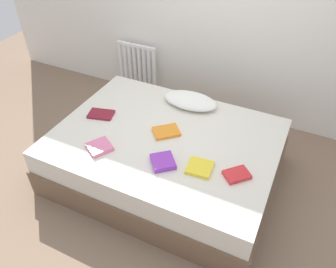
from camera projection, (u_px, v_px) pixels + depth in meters
name	position (u px, v px, depth m)	size (l,w,h in m)	color
ground_plane	(166.00, 174.00, 3.24)	(8.00, 8.00, 0.00)	#7F6651
bed	(166.00, 156.00, 3.08)	(2.00, 1.50, 0.50)	brown
radiator	(137.00, 65.00, 4.15)	(0.53, 0.04, 0.56)	white
pillow	(190.00, 101.00, 3.26)	(0.55, 0.31, 0.10)	white
textbook_orange	(166.00, 132.00, 2.94)	(0.23, 0.17, 0.03)	orange
textbook_yellow	(200.00, 168.00, 2.59)	(0.20, 0.19, 0.03)	yellow
textbook_maroon	(101.00, 114.00, 3.15)	(0.24, 0.16, 0.02)	maroon
textbook_pink	(100.00, 147.00, 2.77)	(0.18, 0.19, 0.04)	pink
textbook_red	(237.00, 175.00, 2.53)	(0.19, 0.14, 0.03)	red
textbook_purple	(163.00, 162.00, 2.63)	(0.18, 0.19, 0.04)	purple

